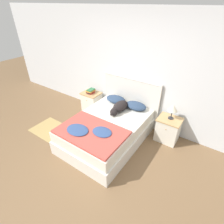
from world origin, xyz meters
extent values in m
plane|color=brown|center=(0.00, 0.00, 0.00)|extent=(16.00, 16.00, 0.00)
cube|color=silver|center=(0.00, 2.13, 1.27)|extent=(9.00, 0.06, 2.55)
cube|color=silver|center=(-0.13, 1.07, 0.15)|extent=(1.38, 1.92, 0.30)
cube|color=silver|center=(-0.13, 1.07, 0.42)|extent=(1.32, 1.86, 0.24)
cube|color=silver|center=(-0.13, 2.06, 0.55)|extent=(1.46, 0.04, 1.11)
cylinder|color=silver|center=(-0.13, 2.06, 1.11)|extent=(1.46, 0.06, 0.06)
cube|color=silver|center=(-1.20, 1.84, 0.26)|extent=(0.45, 0.38, 0.52)
cube|color=tan|center=(-1.20, 1.84, 0.54)|extent=(0.48, 0.40, 0.03)
sphere|color=tan|center=(-1.20, 1.64, 0.41)|extent=(0.02, 0.02, 0.02)
cube|color=silver|center=(0.93, 1.84, 0.26)|extent=(0.45, 0.38, 0.52)
cube|color=tan|center=(0.93, 1.84, 0.54)|extent=(0.48, 0.40, 0.03)
sphere|color=tan|center=(0.93, 1.64, 0.41)|extent=(0.02, 0.02, 0.02)
ellipsoid|color=navy|center=(-0.41, 1.82, 0.61)|extent=(0.49, 0.32, 0.15)
ellipsoid|color=navy|center=(0.14, 1.82, 0.61)|extent=(0.49, 0.32, 0.15)
cube|color=#BC4C42|center=(-0.13, 0.59, 0.55)|extent=(1.26, 0.85, 0.04)
ellipsoid|color=#334C7F|center=(-0.35, 0.46, 0.59)|extent=(0.44, 0.34, 0.04)
ellipsoid|color=#334C7F|center=(0.06, 0.67, 0.59)|extent=(0.38, 0.30, 0.03)
ellipsoid|color=black|center=(-0.12, 1.57, 0.63)|extent=(0.26, 0.45, 0.20)
sphere|color=black|center=(-0.12, 1.31, 0.61)|extent=(0.16, 0.16, 0.16)
ellipsoid|color=black|center=(-0.12, 1.24, 0.60)|extent=(0.07, 0.09, 0.07)
cone|color=black|center=(-0.16, 1.33, 0.67)|extent=(0.05, 0.05, 0.06)
cone|color=black|center=(-0.07, 1.33, 0.67)|extent=(0.05, 0.05, 0.06)
ellipsoid|color=black|center=(-0.08, 1.76, 0.58)|extent=(0.14, 0.20, 0.07)
cube|color=#AD2D28|center=(-1.20, 1.82, 0.56)|extent=(0.16, 0.19, 0.03)
cube|color=#232328|center=(-1.20, 1.82, 0.59)|extent=(0.13, 0.23, 0.03)
cube|color=orange|center=(-1.19, 1.82, 0.62)|extent=(0.17, 0.24, 0.02)
cube|color=#337547|center=(-1.20, 1.83, 0.64)|extent=(0.14, 0.20, 0.03)
cylinder|color=#2D2D33|center=(0.93, 1.86, 0.56)|extent=(0.11, 0.11, 0.02)
cylinder|color=#2D2D33|center=(0.93, 1.86, 0.65)|extent=(0.02, 0.02, 0.17)
cone|color=beige|center=(0.93, 1.86, 0.81)|extent=(0.20, 0.20, 0.14)
cube|color=tan|center=(-1.45, 0.60, 0.00)|extent=(0.90, 0.66, 0.00)
camera|label=1|loc=(1.62, -1.27, 2.62)|focal=28.00mm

